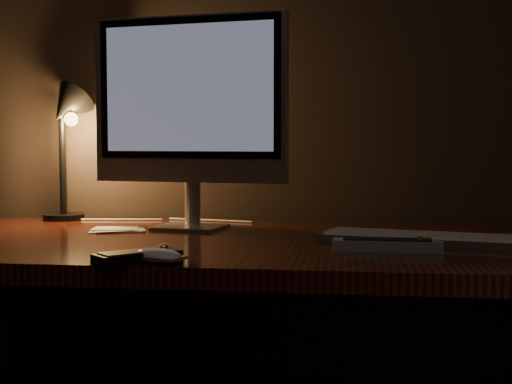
# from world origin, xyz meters

# --- Properties ---
(desk) EXTENTS (1.60, 0.75, 0.75)m
(desk) POSITION_xyz_m (0.00, 1.93, 0.62)
(desk) COLOR #3F160E
(desk) RESTS_ON ground
(monitor) EXTENTS (0.51, 0.17, 0.53)m
(monitor) POSITION_xyz_m (-0.19, 2.04, 1.07)
(monitor) COLOR silver
(monitor) RESTS_ON desk
(keyboard) EXTENTS (0.49, 0.24, 0.02)m
(keyboard) POSITION_xyz_m (0.38, 1.87, 0.76)
(keyboard) COLOR silver
(keyboard) RESTS_ON desk
(mouse) EXTENTS (0.11, 0.08, 0.02)m
(mouse) POSITION_xyz_m (-0.14, 1.52, 0.76)
(mouse) COLOR white
(mouse) RESTS_ON desk
(media_remote) EXTENTS (0.15, 0.15, 0.03)m
(media_remote) POSITION_xyz_m (-0.17, 1.52, 0.76)
(media_remote) COLOR black
(media_remote) RESTS_ON desk
(tv_remote) EXTENTS (0.22, 0.06, 0.03)m
(tv_remote) POSITION_xyz_m (0.28, 1.72, 0.76)
(tv_remote) COLOR gray
(tv_remote) RESTS_ON desk
(papers) EXTENTS (0.15, 0.12, 0.01)m
(papers) POSITION_xyz_m (-0.36, 1.96, 0.75)
(papers) COLOR white
(papers) RESTS_ON desk
(desk_lamp) EXTENTS (0.18, 0.20, 0.39)m
(desk_lamp) POSITION_xyz_m (-0.57, 2.16, 1.01)
(desk_lamp) COLOR black
(desk_lamp) RESTS_ON desk
(cable) EXTENTS (0.51, 0.05, 0.00)m
(cable) POSITION_xyz_m (-0.31, 2.19, 0.75)
(cable) COLOR white
(cable) RESTS_ON desk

